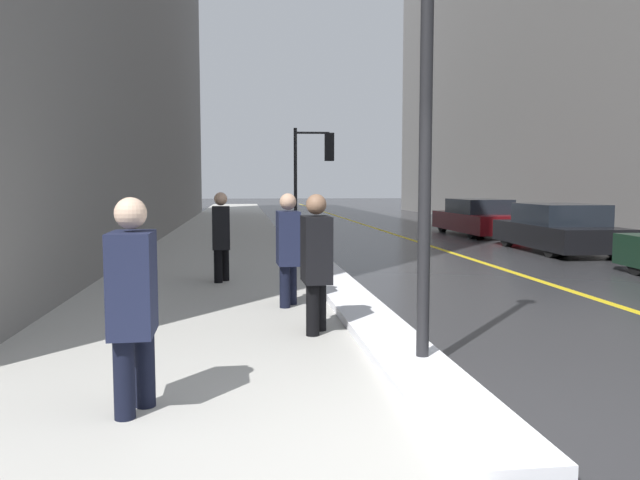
{
  "coord_description": "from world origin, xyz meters",
  "views": [
    {
      "loc": [
        -1.37,
        -3.75,
        1.73
      ],
      "look_at": [
        -0.4,
        4.0,
        1.05
      ],
      "focal_mm": 35.0,
      "sensor_mm": 36.0,
      "label": 1
    }
  ],
  "objects_px": {
    "parked_car_maroon": "(477,218)",
    "pedestrian_trailing": "(133,295)",
    "pedestrian_nearside": "(221,233)",
    "lamp_post": "(427,45)",
    "parked_car_black": "(558,229)",
    "pedestrian_with_shoulder_bag": "(316,257)",
    "traffic_light_near": "(317,159)",
    "pedestrian_in_glasses": "(288,244)"
  },
  "relations": [
    {
      "from": "pedestrian_nearside",
      "to": "parked_car_black",
      "type": "bearing_deg",
      "value": 114.62
    },
    {
      "from": "parked_car_maroon",
      "to": "pedestrian_nearside",
      "type": "bearing_deg",
      "value": 138.63
    },
    {
      "from": "lamp_post",
      "to": "pedestrian_nearside",
      "type": "height_order",
      "value": "lamp_post"
    },
    {
      "from": "traffic_light_near",
      "to": "pedestrian_in_glasses",
      "type": "relative_size",
      "value": 2.2
    },
    {
      "from": "parked_car_maroon",
      "to": "lamp_post",
      "type": "bearing_deg",
      "value": 156.83
    },
    {
      "from": "parked_car_black",
      "to": "parked_car_maroon",
      "type": "height_order",
      "value": "parked_car_maroon"
    },
    {
      "from": "pedestrian_in_glasses",
      "to": "parked_car_maroon",
      "type": "height_order",
      "value": "pedestrian_in_glasses"
    },
    {
      "from": "lamp_post",
      "to": "parked_car_black",
      "type": "xyz_separation_m",
      "value": [
        6.55,
        9.82,
        -2.42
      ]
    },
    {
      "from": "pedestrian_with_shoulder_bag",
      "to": "pedestrian_in_glasses",
      "type": "distance_m",
      "value": 1.69
    },
    {
      "from": "pedestrian_nearside",
      "to": "parked_car_maroon",
      "type": "distance_m",
      "value": 13.05
    },
    {
      "from": "pedestrian_in_glasses",
      "to": "parked_car_black",
      "type": "distance_m",
      "value": 10.09
    },
    {
      "from": "pedestrian_with_shoulder_bag",
      "to": "parked_car_black",
      "type": "distance_m",
      "value": 11.13
    },
    {
      "from": "pedestrian_nearside",
      "to": "lamp_post",
      "type": "bearing_deg",
      "value": 18.7
    },
    {
      "from": "traffic_light_near",
      "to": "parked_car_maroon",
      "type": "distance_m",
      "value": 6.19
    },
    {
      "from": "pedestrian_trailing",
      "to": "parked_car_maroon",
      "type": "bearing_deg",
      "value": 149.39
    },
    {
      "from": "lamp_post",
      "to": "pedestrian_with_shoulder_bag",
      "type": "height_order",
      "value": "lamp_post"
    },
    {
      "from": "pedestrian_with_shoulder_bag",
      "to": "parked_car_maroon",
      "type": "bearing_deg",
      "value": 150.49
    },
    {
      "from": "traffic_light_near",
      "to": "pedestrian_with_shoulder_bag",
      "type": "distance_m",
      "value": 13.23
    },
    {
      "from": "pedestrian_with_shoulder_bag",
      "to": "pedestrian_in_glasses",
      "type": "xyz_separation_m",
      "value": [
        -0.2,
        1.68,
        -0.01
      ]
    },
    {
      "from": "pedestrian_in_glasses",
      "to": "parked_car_maroon",
      "type": "xyz_separation_m",
      "value": [
        7.57,
        12.21,
        -0.3
      ]
    },
    {
      "from": "traffic_light_near",
      "to": "pedestrian_trailing",
      "type": "height_order",
      "value": "traffic_light_near"
    },
    {
      "from": "parked_car_black",
      "to": "pedestrian_in_glasses",
      "type": "bearing_deg",
      "value": 133.36
    },
    {
      "from": "traffic_light_near",
      "to": "pedestrian_in_glasses",
      "type": "xyz_separation_m",
      "value": [
        -1.77,
        -11.35,
        -1.68
      ]
    },
    {
      "from": "pedestrian_trailing",
      "to": "pedestrian_with_shoulder_bag",
      "type": "bearing_deg",
      "value": 143.45
    },
    {
      "from": "pedestrian_nearside",
      "to": "pedestrian_in_glasses",
      "type": "bearing_deg",
      "value": 21.5
    },
    {
      "from": "lamp_post",
      "to": "pedestrian_nearside",
      "type": "xyz_separation_m",
      "value": [
        -2.06,
        5.58,
        -2.11
      ]
    },
    {
      "from": "lamp_post",
      "to": "pedestrian_trailing",
      "type": "distance_m",
      "value": 3.38
    },
    {
      "from": "lamp_post",
      "to": "parked_car_maroon",
      "type": "bearing_deg",
      "value": 67.03
    },
    {
      "from": "traffic_light_near",
      "to": "pedestrian_nearside",
      "type": "relative_size",
      "value": 2.22
    },
    {
      "from": "pedestrian_in_glasses",
      "to": "pedestrian_nearside",
      "type": "xyz_separation_m",
      "value": [
        -1.02,
        2.4,
        -0.0
      ]
    },
    {
      "from": "traffic_light_near",
      "to": "pedestrian_with_shoulder_bag",
      "type": "bearing_deg",
      "value": -93.81
    },
    {
      "from": "pedestrian_in_glasses",
      "to": "parked_car_maroon",
      "type": "relative_size",
      "value": 0.33
    },
    {
      "from": "parked_car_maroon",
      "to": "pedestrian_trailing",
      "type": "bearing_deg",
      "value": 150.78
    },
    {
      "from": "lamp_post",
      "to": "parked_car_maroon",
      "type": "relative_size",
      "value": 1.03
    },
    {
      "from": "lamp_post",
      "to": "parked_car_black",
      "type": "height_order",
      "value": "lamp_post"
    },
    {
      "from": "parked_car_maroon",
      "to": "traffic_light_near",
      "type": "bearing_deg",
      "value": 98.32
    },
    {
      "from": "traffic_light_near",
      "to": "pedestrian_in_glasses",
      "type": "distance_m",
      "value": 11.61
    },
    {
      "from": "pedestrian_with_shoulder_bag",
      "to": "parked_car_black",
      "type": "height_order",
      "value": "pedestrian_with_shoulder_bag"
    },
    {
      "from": "lamp_post",
      "to": "traffic_light_near",
      "type": "bearing_deg",
      "value": 87.12
    },
    {
      "from": "lamp_post",
      "to": "pedestrian_with_shoulder_bag",
      "type": "xyz_separation_m",
      "value": [
        -0.84,
        1.5,
        -2.1
      ]
    },
    {
      "from": "traffic_light_near",
      "to": "pedestrian_nearside",
      "type": "height_order",
      "value": "traffic_light_near"
    },
    {
      "from": "lamp_post",
      "to": "parked_car_black",
      "type": "relative_size",
      "value": 1.1
    }
  ]
}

